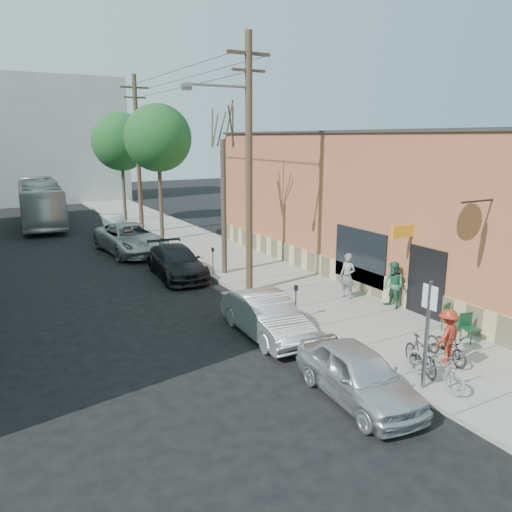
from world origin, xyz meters
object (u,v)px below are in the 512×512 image
tree_leafy_far (121,142)px  parking_meter_near (296,297)px  sign_post (428,325)px  utility_pole_near (248,161)px  bus (40,202)px  patron_grey (348,276)px  parked_bike_a (421,355)px  car_0 (358,374)px  patio_chair_a (451,318)px  parked_bike_b (436,365)px  tree_bare (224,208)px  patio_chair_b (471,328)px  patron_green (394,285)px  car_1 (266,316)px  cyclist (447,335)px  car_2 (177,262)px  car_4 (113,226)px  parking_meter_far (213,256)px  car_3 (131,239)px  tree_leafy_mid (158,138)px

tree_leafy_far → parking_meter_near: bearing=-91.3°
sign_post → utility_pole_near: size_ratio=0.28×
utility_pole_near → bus: 23.38m
patron_grey → parked_bike_a: patron_grey is taller
car_0 → patio_chair_a: bearing=22.2°
patio_chair_a → parked_bike_b: size_ratio=0.45×
parking_meter_near → tree_bare: bearing=85.4°
patio_chair_a → patio_chair_b: 0.91m
patron_green → parked_bike_b: patron_green is taller
car_0 → bus: (-3.57, 31.22, 0.97)m
car_1 → sign_post: bearing=-70.5°
cyclist → parked_bike_a: bearing=-2.9°
car_0 → sign_post: bearing=-14.7°
patron_grey → cyclist: 5.94m
patio_chair_b → car_0: bearing=-158.4°
car_2 → car_0: bearing=-85.8°
parked_bike_a → bus: bus is taller
tree_leafy_far → bus: (-5.66, 2.13, -4.35)m
car_1 → bus: size_ratio=0.36×
car_2 → bus: 18.85m
parking_meter_near → utility_pole_near: utility_pole_near is taller
parked_bike_b → car_4: (-2.14, 24.72, 0.02)m
parked_bike_b → car_4: bearing=97.9°
tree_leafy_far → patron_green: tree_leafy_far is taller
car_2 → patio_chair_a: bearing=-60.0°
car_2 → bus: (-3.66, 18.47, 0.94)m
cyclist → tree_leafy_far: bearing=-96.7°
parking_meter_far → patron_grey: patron_grey is taller
car_3 → car_4: car_3 is taller
tree_leafy_mid → car_2: (-2.00, -7.84, -5.56)m
sign_post → cyclist: (1.80, 0.82, -0.92)m
tree_leafy_mid → car_3: bearing=-141.9°
sign_post → patio_chair_b: size_ratio=3.18×
car_0 → car_3: (-0.42, 18.63, 0.15)m
patron_grey → parked_bike_a: bearing=-38.2°
sign_post → patron_grey: (3.00, 6.64, -0.79)m
parking_meter_near → car_1: bearing=-162.6°
car_2 → car_3: bearing=99.5°
tree_leafy_far → car_2: size_ratio=1.65×
patio_chair_a → parked_bike_b: bearing=-159.6°
tree_leafy_far → car_1: size_ratio=1.89×
patron_grey → car_2: patron_grey is taller
parked_bike_a → patio_chair_b: bearing=30.1°
parked_bike_b → car_0: 2.15m
car_0 → car_3: 18.63m
tree_leafy_mid → car_0: 21.44m
bus → car_1: bearing=-78.1°
sign_post → patron_grey: bearing=65.6°
car_1 → car_4: (-0.16, 19.57, -0.02)m
car_2 → utility_pole_near: bearing=-63.8°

